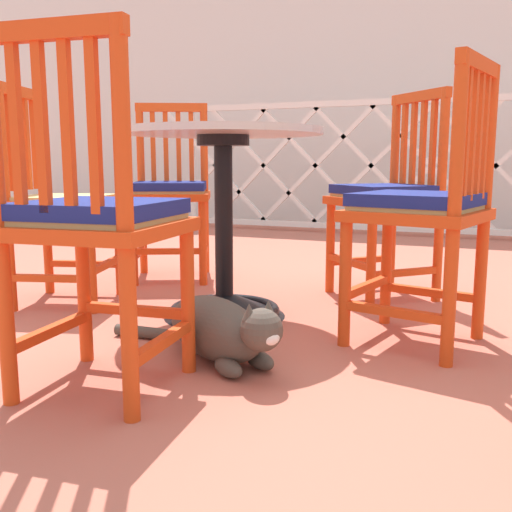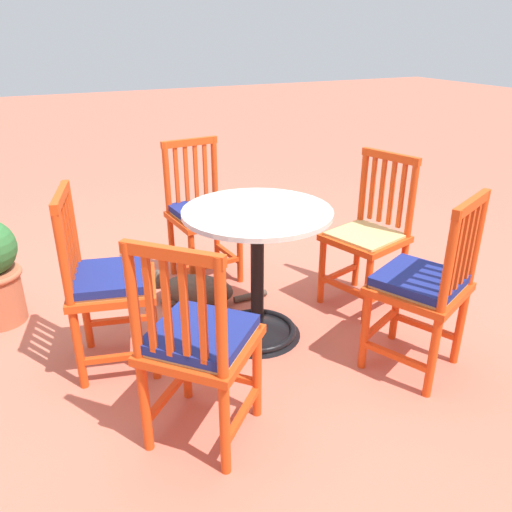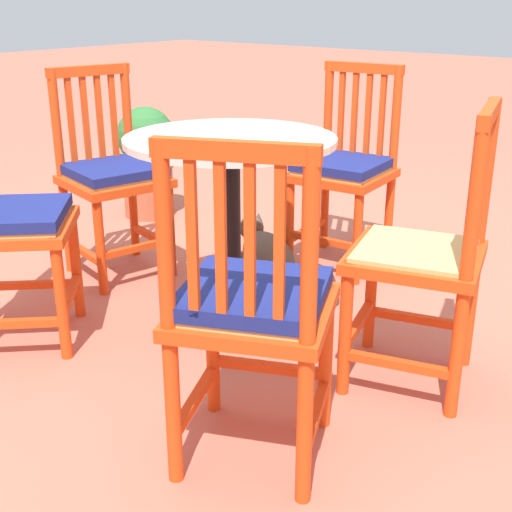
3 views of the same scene
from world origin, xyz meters
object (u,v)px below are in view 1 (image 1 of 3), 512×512
(orange_chair_near_fence, at_px, (424,211))
(orange_chair_facing_out, at_px, (58,203))
(cafe_table, at_px, (224,245))
(orange_chair_tucked_in, at_px, (171,193))
(tabby_cat, at_px, (221,331))
(orange_chair_at_corner, at_px, (388,198))
(orange_chair_by_planter, at_px, (95,224))

(orange_chair_near_fence, bearing_deg, orange_chair_facing_out, 179.29)
(cafe_table, bearing_deg, orange_chair_tucked_in, 134.29)
(orange_chair_near_fence, bearing_deg, tabby_cat, -142.61)
(cafe_table, relative_size, tabby_cat, 1.08)
(orange_chair_near_fence, xyz_separation_m, orange_chair_at_corner, (-0.22, 0.66, 0.00))
(orange_chair_facing_out, height_order, orange_chair_by_planter, same)
(orange_chair_near_fence, relative_size, orange_chair_at_corner, 1.00)
(orange_chair_tucked_in, distance_m, orange_chair_by_planter, 1.52)
(cafe_table, height_order, orange_chair_facing_out, orange_chair_facing_out)
(orange_chair_at_corner, xyz_separation_m, orange_chair_facing_out, (-1.28, -0.64, -0.01))
(orange_chair_near_fence, height_order, orange_chair_by_planter, same)
(orange_chair_by_planter, bearing_deg, tabby_cat, 57.95)
(cafe_table, xyz_separation_m, orange_chair_by_planter, (0.01, -0.80, 0.16))
(orange_chair_near_fence, distance_m, orange_chair_facing_out, 1.50)
(orange_chair_at_corner, bearing_deg, orange_chair_near_fence, -71.50)
(orange_chair_by_planter, bearing_deg, orange_chair_facing_out, 135.45)
(orange_chair_at_corner, bearing_deg, cafe_table, -132.03)
(orange_chair_by_planter, height_order, tabby_cat, orange_chair_by_planter)
(orange_chair_tucked_in, xyz_separation_m, orange_chair_facing_out, (-0.17, -0.65, -0.01))
(orange_chair_facing_out, xyz_separation_m, orange_chair_by_planter, (0.76, -0.75, 0.01))
(orange_chair_facing_out, relative_size, tabby_cat, 1.30)
(orange_chair_near_fence, relative_size, orange_chair_facing_out, 1.00)
(orange_chair_by_planter, bearing_deg, orange_chair_near_fence, 44.72)
(orange_chair_by_planter, xyz_separation_m, tabby_cat, (0.20, 0.32, -0.35))
(orange_chair_near_fence, height_order, tabby_cat, orange_chair_near_fence)
(orange_chair_facing_out, bearing_deg, orange_chair_at_corner, 26.68)
(orange_chair_tucked_in, relative_size, orange_chair_by_planter, 1.00)
(cafe_table, height_order, orange_chair_tucked_in, orange_chair_tucked_in)
(orange_chair_at_corner, bearing_deg, tabby_cat, -106.45)
(tabby_cat, bearing_deg, orange_chair_at_corner, 73.55)
(orange_chair_near_fence, xyz_separation_m, orange_chair_by_planter, (-0.74, -0.73, 0.00))
(orange_chair_facing_out, bearing_deg, orange_chair_tucked_in, 75.53)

